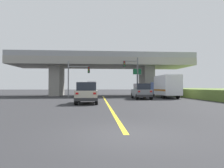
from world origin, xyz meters
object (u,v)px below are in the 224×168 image
at_px(box_truck, 165,86).
at_px(highway_sign, 137,75).
at_px(suv_crossing, 141,91).
at_px(traffic_signal_nearside, 133,72).
at_px(suv_lead, 87,93).
at_px(traffic_signal_farside, 76,75).
at_px(semi_truck_distant, 92,87).

bearing_deg(box_truck, highway_sign, 117.26).
distance_m(suv_crossing, box_truck, 4.79).
bearing_deg(traffic_signal_nearside, suv_crossing, -88.57).
relative_size(suv_lead, traffic_signal_nearside, 0.69).
xyz_separation_m(suv_lead, suv_crossing, (6.76, 6.45, 0.00)).
bearing_deg(traffic_signal_farside, box_truck, -11.37).
xyz_separation_m(traffic_signal_nearside, semi_truck_distant, (-7.21, 26.19, -2.32)).
bearing_deg(suv_lead, traffic_signal_farside, 101.42).
bearing_deg(semi_truck_distant, box_truck, -68.36).
xyz_separation_m(suv_lead, semi_truck_distant, (-0.57, 37.66, 0.60)).
bearing_deg(suv_crossing, semi_truck_distant, 103.60).
bearing_deg(highway_sign, traffic_signal_nearside, -111.84).
height_order(highway_sign, semi_truck_distant, highway_sign).
height_order(box_truck, semi_truck_distant, box_truck).
xyz_separation_m(suv_crossing, traffic_signal_nearside, (-0.13, 5.01, 2.92)).
xyz_separation_m(traffic_signal_nearside, traffic_signal_farside, (-8.96, 0.02, -0.47)).
bearing_deg(traffic_signal_farside, highway_sign, 16.98).
relative_size(box_truck, traffic_signal_nearside, 1.17).
xyz_separation_m(suv_lead, highway_sign, (7.89, 14.60, 2.59)).
bearing_deg(suv_crossing, suv_lead, -135.96).
relative_size(traffic_signal_farside, semi_truck_distant, 0.79).
height_order(suv_lead, traffic_signal_nearside, traffic_signal_nearside).
bearing_deg(highway_sign, box_truck, -62.74).
xyz_separation_m(suv_crossing, highway_sign, (1.13, 8.15, 2.59)).
bearing_deg(traffic_signal_nearside, semi_truck_distant, 105.38).
height_order(suv_lead, highway_sign, highway_sign).
height_order(suv_lead, suv_crossing, same).
distance_m(box_truck, semi_truck_distant, 31.02).
relative_size(suv_lead, suv_crossing, 0.95).
distance_m(suv_lead, highway_sign, 16.80).
distance_m(suv_crossing, highway_sign, 8.62).
bearing_deg(semi_truck_distant, suv_crossing, -76.78).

